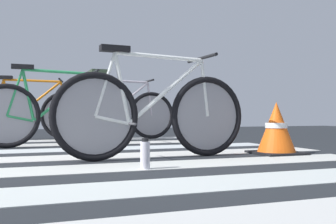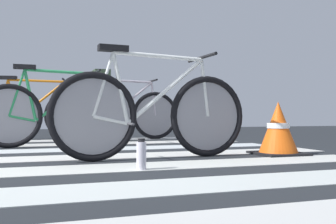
% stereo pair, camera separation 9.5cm
% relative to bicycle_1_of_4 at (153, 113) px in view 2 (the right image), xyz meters
% --- Properties ---
extents(ground, '(18.00, 14.00, 0.02)m').
position_rel_bicycle_1_of_4_xyz_m(ground, '(-0.79, 0.16, -0.40)').
color(ground, '#23262A').
extents(crosswalk_markings, '(5.42, 5.75, 0.00)m').
position_rel_bicycle_1_of_4_xyz_m(crosswalk_markings, '(-0.86, -0.07, -0.38)').
color(crosswalk_markings, silver).
rests_on(crosswalk_markings, ground).
extents(bicycle_1_of_4, '(1.74, 0.52, 0.93)m').
position_rel_bicycle_1_of_4_xyz_m(bicycle_1_of_4, '(0.00, 0.00, 0.00)').
color(bicycle_1_of_4, black).
rests_on(bicycle_1_of_4, ground).
extents(bicycle_2_of_4, '(1.74, 0.52, 0.93)m').
position_rel_bicycle_1_of_4_xyz_m(bicycle_2_of_4, '(-0.73, 1.51, 0.00)').
color(bicycle_2_of_4, black).
rests_on(bicycle_2_of_4, ground).
extents(bicycle_3_of_4, '(1.74, 0.52, 0.93)m').
position_rel_bicycle_1_of_4_xyz_m(bicycle_3_of_4, '(0.23, 2.47, 0.00)').
color(bicycle_3_of_4, black).
rests_on(bicycle_3_of_4, ground).
extents(cyclist_3_of_4, '(0.32, 0.42, 1.01)m').
position_rel_bicycle_1_of_4_xyz_m(cyclist_3_of_4, '(-0.08, 2.46, 0.27)').
color(cyclist_3_of_4, brown).
rests_on(cyclist_3_of_4, ground).
extents(bicycle_4_of_4, '(1.72, 0.54, 0.93)m').
position_rel_bicycle_1_of_4_xyz_m(bicycle_4_of_4, '(-1.01, 2.86, 0.00)').
color(bicycle_4_of_4, black).
rests_on(bicycle_4_of_4, ground).
extents(water_bottle, '(0.07, 0.07, 0.21)m').
position_rel_bicycle_1_of_4_xyz_m(water_bottle, '(-0.26, -0.60, -0.28)').
color(water_bottle, white).
rests_on(water_bottle, ground).
extents(traffic_cone, '(0.43, 0.43, 0.49)m').
position_rel_bicycle_1_of_4_xyz_m(traffic_cone, '(1.19, -0.04, -0.15)').
color(traffic_cone, black).
rests_on(traffic_cone, ground).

